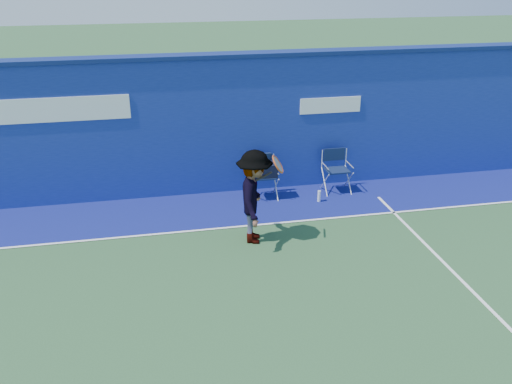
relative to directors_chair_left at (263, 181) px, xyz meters
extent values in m
plane|color=#2A4E2C|center=(-1.97, -4.50, -0.41)|extent=(80.00, 80.00, 0.00)
cube|color=navy|center=(-1.97, 0.70, 1.09)|extent=(24.00, 0.40, 3.00)
cube|color=navy|center=(-1.97, 0.70, 2.63)|extent=(24.00, 0.50, 0.08)
cube|color=white|center=(-4.97, 0.49, 1.69)|extent=(4.50, 0.02, 0.50)
cube|color=white|center=(1.63, 0.49, 1.49)|extent=(1.40, 0.02, 0.35)
cube|color=navy|center=(-1.97, -0.40, -0.41)|extent=(24.00, 1.80, 0.01)
cube|color=white|center=(-1.97, -1.30, -0.40)|extent=(24.00, 0.06, 0.01)
cube|color=#101D3E|center=(0.00, -0.01, 0.11)|extent=(0.50, 0.42, 0.03)
cube|color=silver|center=(0.00, 0.24, 0.32)|extent=(0.57, 0.02, 0.41)
cube|color=#101D3E|center=(0.00, 0.24, 0.40)|extent=(0.50, 0.03, 0.29)
cube|color=black|center=(0.00, -0.04, 0.26)|extent=(0.57, 0.33, 0.31)
cube|color=#101D3E|center=(0.00, 0.24, 0.44)|extent=(0.41, 0.06, 0.23)
cube|color=#101D3E|center=(1.71, 0.02, 0.11)|extent=(0.50, 0.42, 0.03)
cube|color=silver|center=(1.71, 0.27, 0.32)|extent=(0.57, 0.02, 0.42)
cube|color=#101D3E|center=(1.71, 0.27, 0.40)|extent=(0.50, 0.03, 0.29)
cylinder|color=white|center=(1.16, -0.45, -0.28)|extent=(0.07, 0.07, 0.26)
imported|color=#EA4738|center=(-0.57, -1.88, 0.48)|extent=(0.92, 1.28, 1.78)
torus|color=#AF4317|center=(-0.17, -2.00, 1.14)|extent=(0.32, 0.42, 0.33)
cylinder|color=gray|center=(-0.17, -2.00, 1.14)|extent=(0.25, 0.35, 0.27)
cylinder|color=black|center=(-0.44, -2.09, 0.96)|extent=(0.31, 0.12, 0.21)
camera|label=1|loc=(-2.32, -10.76, 4.53)|focal=38.00mm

